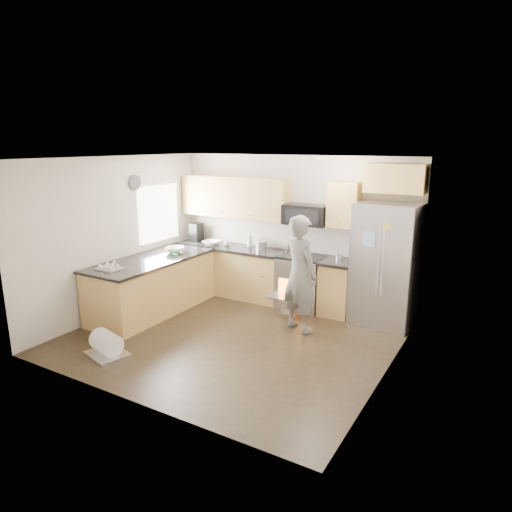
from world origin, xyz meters
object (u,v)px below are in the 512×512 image
Objects in this scene: person at (300,274)px; refrigerator at (386,265)px; dish_rack at (107,349)px; stove_range at (302,270)px.

refrigerator is at bearing -118.02° from person.
dish_rack is at bearing 69.41° from person.
stove_range is 1.00× the size of person.
stove_range reaches higher than person.
person is (-1.05, -0.92, -0.07)m from refrigerator.
refrigerator reaches higher than stove_range.
dish_rack is (-1.87, -2.12, -0.80)m from person.
refrigerator is 1.40m from person.
stove_range is 1.01m from person.
stove_range is 0.93× the size of refrigerator.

